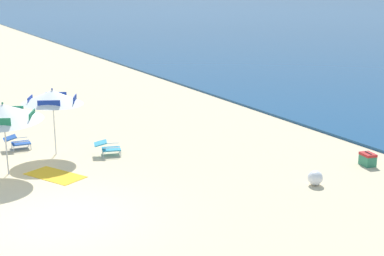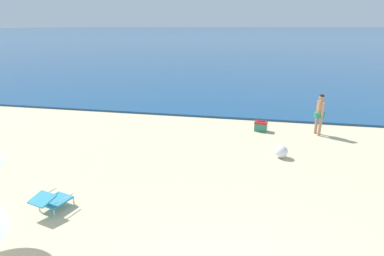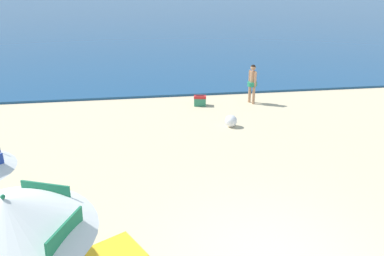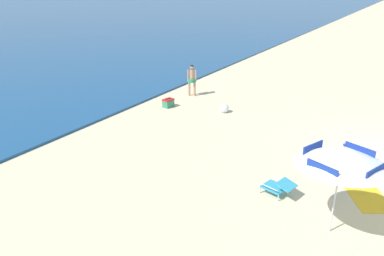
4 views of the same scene
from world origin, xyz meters
name	(u,v)px [view 2 (image 2 of 4)]	position (x,y,z in m)	size (l,w,h in m)	color
ocean_water	(258,29)	(0.00, 410.94, 0.05)	(800.00, 800.00, 0.10)	navy
lounge_chair_under_umbrella	(51,200)	(-4.40, 2.67, 0.28)	(0.73, 0.96, 0.49)	teal
person_standing_near_shore	(320,112)	(2.60, 9.50, 0.94)	(0.40, 0.46, 1.63)	tan
cooler_box	(261,126)	(0.41, 9.50, 0.20)	(0.55, 0.43, 0.43)	#2D7F5B
beach_ball	(281,151)	(1.04, 6.89, 0.21)	(0.42, 0.42, 0.42)	white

